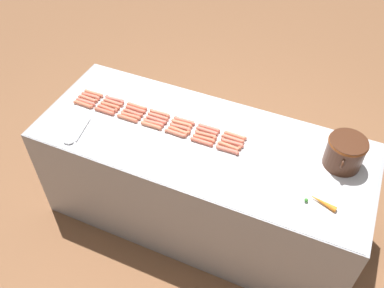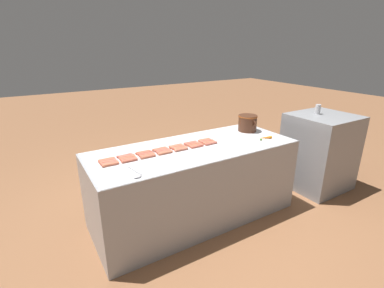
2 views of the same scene
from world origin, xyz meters
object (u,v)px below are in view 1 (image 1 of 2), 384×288
object	(u,v)px
hot_dog_13	(233,139)
carrot	(321,202)
hot_dog_6	(235,136)
hot_dog_33	(202,142)
hot_dog_22	(107,108)
hot_dog_3	(160,113)
hot_dog_12	(207,131)
hot_dog_26	(204,138)
hot_dog_34	(227,150)
bean_pot	(345,151)
serving_spoon	(73,138)
hot_dog_23	(131,115)
hot_dog_18	(180,127)
hot_dog_0	(94,93)
hot_dog_14	(88,99)
hot_dog_11	(182,123)
hot_dog_24	(154,123)
hot_dog_17	(156,120)
hot_dog_31	(151,125)
hot_dog_5	(209,128)
hot_dog_9	(136,109)
hot_dog_30	(127,118)
hot_dog_8	(113,102)
hot_dog_20	(232,143)
hot_dog_25	(179,130)
hot_dog_29	(104,111)
hot_dog_4	(184,121)
hot_dog_10	(158,116)
hot_dog_21	(86,102)
hot_dog_7	(91,96)
hot_dog_16	(133,113)
hot_dog_28	(83,104)
hot_dog_32	(175,133)
hot_dog_15	(110,105)
hot_dog_27	(229,146)
hot_dog_19	(206,135)

from	to	relation	value
hot_dog_13	carrot	distance (m)	0.67
hot_dog_6	hot_dog_33	xyz separation A→B (m)	(0.14, -0.18, 0.00)
hot_dog_13	hot_dog_22	world-z (taller)	same
hot_dog_3	hot_dog_12	size ratio (longest dim) A/B	1.00
hot_dog_26	hot_dog_34	world-z (taller)	same
bean_pot	serving_spoon	world-z (taller)	bean_pot
hot_dog_23	hot_dog_18	bearing A→B (deg)	94.83
hot_dog_0	carrot	world-z (taller)	carrot
hot_dog_14	bean_pot	distance (m)	1.74
hot_dog_11	hot_dog_24	bearing A→B (deg)	-68.74
hot_dog_11	hot_dog_17	xyz separation A→B (m)	(0.04, -0.17, 0.00)
hot_dog_17	bean_pot	distance (m)	1.20
hot_dog_0	hot_dog_31	bearing A→B (deg)	76.18
hot_dog_5	hot_dog_3	bearing A→B (deg)	-89.98
hot_dog_31	hot_dog_33	size ratio (longest dim) A/B	1.00
hot_dog_6	hot_dog_9	bearing A→B (deg)	-87.34
hot_dog_30	carrot	size ratio (longest dim) A/B	0.87
hot_dog_13	bean_pot	xyz separation A→B (m)	(-0.08, 0.67, 0.10)
hot_dog_8	hot_dog_34	world-z (taller)	same
carrot	hot_dog_31	bearing A→B (deg)	-98.40
hot_dog_20	hot_dog_23	bearing A→B (deg)	-87.38
hot_dog_25	hot_dog_33	distance (m)	0.18
hot_dog_29	bean_pot	size ratio (longest dim) A/B	0.55
hot_dog_6	hot_dog_14	world-z (taller)	same
hot_dog_4	hot_dog_13	bearing A→B (deg)	85.21
hot_dog_13	hot_dog_20	bearing A→B (deg)	12.80
hot_dog_23	hot_dog_24	xyz separation A→B (m)	(0.00, 0.17, 0.00)
hot_dog_14	hot_dog_30	size ratio (longest dim) A/B	1.00
hot_dog_30	hot_dog_34	world-z (taller)	same
hot_dog_10	hot_dog_17	size ratio (longest dim) A/B	1.00
hot_dog_3	hot_dog_21	size ratio (longest dim) A/B	1.00
hot_dog_7	hot_dog_16	distance (m)	0.37
hot_dog_28	hot_dog_32	size ratio (longest dim) A/B	1.00
hot_dog_9	hot_dog_25	bearing A→B (deg)	79.42
hot_dog_9	hot_dog_16	xyz separation A→B (m)	(0.04, 0.00, 0.00)
hot_dog_25	hot_dog_31	world-z (taller)	same
hot_dog_15	hot_dog_27	distance (m)	0.89
hot_dog_10	hot_dog_19	world-z (taller)	same
hot_dog_17	hot_dog_0	bearing A→B (deg)	-97.21
hot_dog_16	hot_dog_27	bearing A→B (deg)	87.75
hot_dog_24	hot_dog_33	distance (m)	0.36
hot_dog_14	carrot	distance (m)	1.70
hot_dog_16	hot_dog_24	world-z (taller)	same
hot_dog_8	hot_dog_18	xyz separation A→B (m)	(0.04, 0.53, 0.00)
hot_dog_17	hot_dog_23	xyz separation A→B (m)	(0.03, -0.18, 0.00)
hot_dog_23	carrot	world-z (taller)	carrot
hot_dog_13	hot_dog_25	distance (m)	0.35
hot_dog_14	hot_dog_17	world-z (taller)	same
hot_dog_29	hot_dog_26	bearing A→B (deg)	92.44
hot_dog_7	hot_dog_22	world-z (taller)	same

